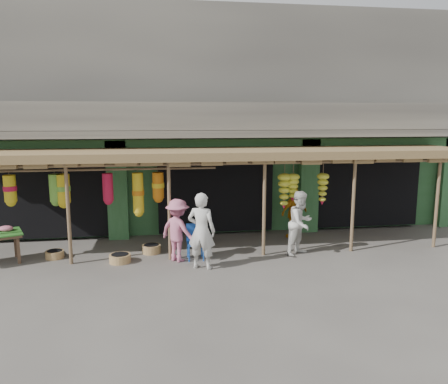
{
  "coord_description": "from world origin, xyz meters",
  "views": [
    {
      "loc": [
        -1.71,
        -11.26,
        3.68
      ],
      "look_at": [
        0.1,
        1.0,
        1.55
      ],
      "focal_mm": 35.0,
      "sensor_mm": 36.0,
      "label": 1
    }
  ],
  "objects": [
    {
      "name": "basket_left",
      "position": [
        -4.52,
        0.35,
        0.1
      ],
      "size": [
        0.57,
        0.57,
        0.2
      ],
      "primitive_type": "cylinder",
      "rotation": [
        0.0,
        0.0,
        0.23
      ],
      "color": "olive",
      "rests_on": "ground"
    },
    {
      "name": "ground",
      "position": [
        0.0,
        0.0,
        0.0
      ],
      "size": [
        80.0,
        80.0,
        0.0
      ],
      "primitive_type": "plane",
      "color": "#514C47",
      "rests_on": "ground"
    },
    {
      "name": "building",
      "position": [
        -0.0,
        4.87,
        3.37
      ],
      "size": [
        16.4,
        6.8,
        7.0
      ],
      "color": "gray",
      "rests_on": "ground"
    },
    {
      "name": "person_vendor",
      "position": [
        2.33,
        1.35,
        0.79
      ],
      "size": [
        1.01,
        0.7,
        1.59
      ],
      "primitive_type": "imported",
      "rotation": [
        0.0,
        0.0,
        3.51
      ],
      "color": "orange",
      "rests_on": "ground"
    },
    {
      "name": "person_front",
      "position": [
        -0.75,
        -1.01,
        0.95
      ],
      "size": [
        0.82,
        0.69,
        1.9
      ],
      "primitive_type": "imported",
      "rotation": [
        0.0,
        0.0,
        2.73
      ],
      "color": "beige",
      "rests_on": "ground"
    },
    {
      "name": "awning",
      "position": [
        -0.13,
        0.8,
        2.58
      ],
      "size": [
        14.0,
        2.7,
        2.79
      ],
      "color": "brown",
      "rests_on": "ground"
    },
    {
      "name": "person_shopper",
      "position": [
        -1.3,
        -0.34,
        0.81
      ],
      "size": [
        1.18,
        1.16,
        1.63
      ],
      "primitive_type": "imported",
      "rotation": [
        0.0,
        0.0,
        2.38
      ],
      "color": "#C46886",
      "rests_on": "ground"
    },
    {
      "name": "basket_right",
      "position": [
        -2.0,
        0.42,
        0.11
      ],
      "size": [
        0.62,
        0.62,
        0.23
      ],
      "primitive_type": "cylinder",
      "rotation": [
        0.0,
        0.0,
        -0.29
      ],
      "color": "#9D8249",
      "rests_on": "ground"
    },
    {
      "name": "person_right",
      "position": [
        2.0,
        -0.28,
        0.87
      ],
      "size": [
        1.07,
        1.03,
        1.74
      ],
      "primitive_type": "imported",
      "rotation": [
        0.0,
        0.0,
        0.63
      ],
      "color": "silver",
      "rests_on": "ground"
    },
    {
      "name": "basket_mid",
      "position": [
        -2.79,
        -0.26,
        0.11
      ],
      "size": [
        0.59,
        0.59,
        0.21
      ],
      "primitive_type": "cylinder",
      "rotation": [
        0.0,
        0.0,
        0.08
      ],
      "color": "#9A7345",
      "rests_on": "ground"
    },
    {
      "name": "blue_chair",
      "position": [
        -0.85,
        -0.2,
        0.51
      ],
      "size": [
        0.45,
        0.46,
        0.92
      ],
      "rotation": [
        0.0,
        0.0,
        0.03
      ],
      "color": "#1B4FB3",
      "rests_on": "ground"
    }
  ]
}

